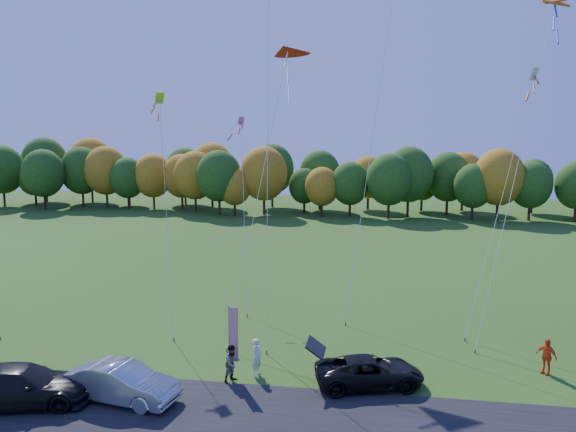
# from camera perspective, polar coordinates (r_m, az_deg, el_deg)

# --- Properties ---
(ground) EXTENTS (160.00, 160.00, 0.00)m
(ground) POSITION_cam_1_polar(r_m,az_deg,el_deg) (28.36, -2.01, -15.95)
(ground) COLOR #294C14
(asphalt_strip) EXTENTS (90.00, 6.00, 0.01)m
(asphalt_strip) POSITION_cam_1_polar(r_m,az_deg,el_deg) (24.85, -3.90, -19.67)
(asphalt_strip) COLOR black
(asphalt_strip) RESTS_ON ground
(tree_line) EXTENTS (116.00, 12.00, 10.00)m
(tree_line) POSITION_cam_1_polar(r_m,az_deg,el_deg) (81.34, 5.50, 0.11)
(tree_line) COLOR #1E4711
(tree_line) RESTS_ON ground
(black_suv) EXTENTS (5.48, 3.60, 1.40)m
(black_suv) POSITION_cam_1_polar(r_m,az_deg,el_deg) (27.35, 8.27, -15.38)
(black_suv) COLOR black
(black_suv) RESTS_ON ground
(silver_sedan) EXTENTS (5.28, 2.62, 1.66)m
(silver_sedan) POSITION_cam_1_polar(r_m,az_deg,el_deg) (26.72, -16.49, -15.94)
(silver_sedan) COLOR #BABABF
(silver_sedan) RESTS_ON ground
(dark_truck_a) EXTENTS (6.41, 3.95, 1.73)m
(dark_truck_a) POSITION_cam_1_polar(r_m,az_deg,el_deg) (27.88, -25.48, -15.29)
(dark_truck_a) COLOR black
(dark_truck_a) RESTS_ON ground
(person_tailgate_a) EXTENTS (0.62, 0.78, 1.85)m
(person_tailgate_a) POSITION_cam_1_polar(r_m,az_deg,el_deg) (28.09, -3.16, -14.14)
(person_tailgate_a) COLOR silver
(person_tailgate_a) RESTS_ON ground
(person_tailgate_b) EXTENTS (1.04, 1.09, 1.77)m
(person_tailgate_b) POSITION_cam_1_polar(r_m,az_deg,el_deg) (27.62, -5.68, -14.66)
(person_tailgate_b) COLOR gray
(person_tailgate_b) RESTS_ON ground
(person_east) EXTENTS (1.06, 1.03, 1.78)m
(person_east) POSITION_cam_1_polar(r_m,az_deg,el_deg) (30.98, 24.77, -12.80)
(person_east) COLOR #F84D17
(person_east) RESTS_ON ground
(feather_flag) EXTENTS (0.48, 0.10, 3.60)m
(feather_flag) POSITION_cam_1_polar(r_m,az_deg,el_deg) (27.55, -5.67, -11.81)
(feather_flag) COLOR #999999
(feather_flag) RESTS_ON ground
(kite_delta_blue) EXTENTS (3.54, 10.02, 32.66)m
(kite_delta_blue) POSITION_cam_1_polar(r_m,az_deg,el_deg) (33.63, -2.06, 16.93)
(kite_delta_blue) COLOR #4C3F33
(kite_delta_blue) RESTS_ON ground
(kite_parafoil_orange) EXTENTS (5.60, 12.42, 29.99)m
(kite_parafoil_orange) POSITION_cam_1_polar(r_m,az_deg,el_deg) (39.24, 9.33, 12.85)
(kite_parafoil_orange) COLOR #4C3F33
(kite_parafoil_orange) RESTS_ON ground
(kite_delta_red) EXTENTS (3.19, 10.95, 18.67)m
(kite_delta_red) POSITION_cam_1_polar(r_m,az_deg,el_deg) (33.94, -2.64, 4.12)
(kite_delta_red) COLOR #4C3F33
(kite_delta_red) RESTS_ON ground
(kite_parafoil_rainbow) EXTENTS (6.46, 7.45, 19.99)m
(kite_parafoil_rainbow) POSITION_cam_1_polar(r_m,az_deg,el_deg) (34.31, 22.28, 4.70)
(kite_parafoil_rainbow) COLOR #4C3F33
(kite_parafoil_rainbow) RESTS_ON ground
(kite_diamond_yellow) EXTENTS (3.11, 5.89, 14.60)m
(kite_diamond_yellow) POSITION_cam_1_polar(r_m,az_deg,el_deg) (34.41, -12.27, 0.52)
(kite_diamond_yellow) COLOR #4C3F33
(kite_diamond_yellow) RESTS_ON ground
(kite_diamond_white) EXTENTS (4.72, 5.52, 15.98)m
(kite_diamond_white) POSITION_cam_1_polar(r_m,az_deg,el_deg) (35.04, 20.82, 1.38)
(kite_diamond_white) COLOR #4C3F33
(kite_diamond_white) RESTS_ON ground
(kite_diamond_pink) EXTENTS (2.68, 8.23, 13.21)m
(kite_diamond_pink) POSITION_cam_1_polar(r_m,az_deg,el_deg) (39.12, -4.51, 0.66)
(kite_diamond_pink) COLOR #4C3F33
(kite_diamond_pink) RESTS_ON ground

